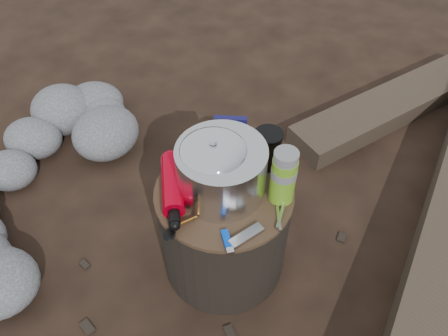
% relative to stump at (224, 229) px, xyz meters
% --- Properties ---
extents(ground, '(60.00, 60.00, 0.00)m').
position_rel_stump_xyz_m(ground, '(0.00, 0.00, -0.19)').
color(ground, black).
rests_on(ground, ground).
extents(stump, '(0.41, 0.41, 0.38)m').
position_rel_stump_xyz_m(stump, '(0.00, 0.00, 0.00)').
color(stump, black).
rests_on(stump, ground).
extents(rock_ring, '(0.47, 1.03, 0.20)m').
position_rel_stump_xyz_m(rock_ring, '(-0.78, 0.18, -0.09)').
color(rock_ring, slate).
rests_on(rock_ring, ground).
extents(log_small, '(0.95, 0.96, 0.10)m').
position_rel_stump_xyz_m(log_small, '(0.61, 0.99, -0.14)').
color(log_small, '#3E3126').
rests_on(log_small, ground).
extents(foil_windscreen, '(0.26, 0.26, 0.16)m').
position_rel_stump_xyz_m(foil_windscreen, '(-0.01, 0.01, 0.27)').
color(foil_windscreen, silver).
rests_on(foil_windscreen, stump).
extents(camping_pot, '(0.18, 0.18, 0.18)m').
position_rel_stump_xyz_m(camping_pot, '(-0.03, 0.01, 0.28)').
color(camping_pot, white).
rests_on(camping_pot, stump).
extents(fuel_bottle, '(0.15, 0.27, 0.06)m').
position_rel_stump_xyz_m(fuel_bottle, '(-0.15, -0.04, 0.22)').
color(fuel_bottle, red).
rests_on(fuel_bottle, stump).
extents(thermos, '(0.07, 0.07, 0.18)m').
position_rel_stump_xyz_m(thermos, '(0.17, 0.01, 0.28)').
color(thermos, '#70B022').
rests_on(thermos, stump).
extents(travel_mug, '(0.08, 0.08, 0.12)m').
position_rel_stump_xyz_m(travel_mug, '(0.10, 0.14, 0.25)').
color(travel_mug, black).
rests_on(travel_mug, stump).
extents(stuff_sack, '(0.14, 0.11, 0.09)m').
position_rel_stump_xyz_m(stuff_sack, '(-0.10, 0.14, 0.24)').
color(stuff_sack, '#E1CB00').
rests_on(stuff_sack, stump).
extents(food_pouch, '(0.10, 0.04, 0.13)m').
position_rel_stump_xyz_m(food_pouch, '(-0.02, 0.17, 0.25)').
color(food_pouch, '#12104B').
rests_on(food_pouch, stump).
extents(lighter, '(0.05, 0.08, 0.01)m').
position_rel_stump_xyz_m(lighter, '(0.05, -0.17, 0.20)').
color(lighter, '#0040DB').
rests_on(lighter, stump).
extents(multitool, '(0.09, 0.10, 0.01)m').
position_rel_stump_xyz_m(multitool, '(0.09, -0.15, 0.20)').
color(multitool, '#A8A8AD').
rests_on(multitool, stump).
extents(pot_grabber, '(0.04, 0.12, 0.01)m').
position_rel_stump_xyz_m(pot_grabber, '(0.17, -0.05, 0.20)').
color(pot_grabber, '#A8A8AD').
rests_on(pot_grabber, stump).
extents(spork, '(0.05, 0.14, 0.01)m').
position_rel_stump_xyz_m(spork, '(-0.12, -0.13, 0.20)').
color(spork, black).
rests_on(spork, stump).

